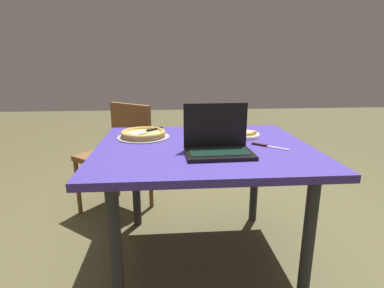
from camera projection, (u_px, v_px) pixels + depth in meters
name	position (u px, v px, depth m)	size (l,w,h in m)	color
ground_plane	(203.00, 257.00, 1.85)	(12.00, 12.00, 0.00)	brown
dining_table	(204.00, 158.00, 1.68)	(1.16, 1.02, 0.71)	#392B86
laptop	(218.00, 143.00, 1.50)	(0.34, 0.23, 0.24)	black
pizza_plate	(242.00, 134.00, 1.85)	(0.22, 0.22, 0.04)	white
pizza_tray	(143.00, 134.00, 1.83)	(0.32, 0.32, 0.04)	#969A99
table_knife	(266.00, 146.00, 1.63)	(0.17, 0.16, 0.01)	#BEB3C4
chair_near	(120.00, 149.00, 2.37)	(0.61, 0.61, 0.84)	brown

